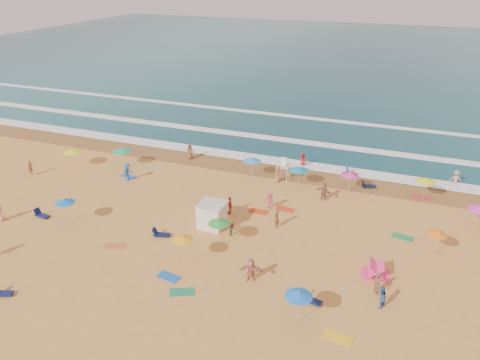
% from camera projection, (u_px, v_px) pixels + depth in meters
% --- Properties ---
extents(ground, '(220.00, 220.00, 0.00)m').
position_uv_depth(ground, '(238.00, 228.00, 39.26)').
color(ground, gold).
rests_on(ground, ground).
extents(ocean, '(220.00, 140.00, 0.18)m').
position_uv_depth(ocean, '(367.00, 57.00, 110.35)').
color(ocean, '#0C4756').
rests_on(ocean, ground).
extents(wet_sand, '(220.00, 220.00, 0.00)m').
position_uv_depth(wet_sand, '(280.00, 172.00, 49.84)').
color(wet_sand, olive).
rests_on(wet_sand, ground).
extents(surf_foam, '(200.00, 18.70, 0.05)m').
position_uv_depth(surf_foam, '(301.00, 144.00, 57.27)').
color(surf_foam, white).
rests_on(surf_foam, ground).
extents(cabana, '(2.00, 2.00, 2.00)m').
position_uv_depth(cabana, '(212.00, 216.00, 39.15)').
color(cabana, white).
rests_on(cabana, ground).
extents(cabana_roof, '(2.20, 2.20, 0.12)m').
position_uv_depth(cabana_roof, '(212.00, 204.00, 38.70)').
color(cabana_roof, silver).
rests_on(cabana_roof, cabana).
extents(bicycle, '(0.95, 1.68, 0.83)m').
position_uv_depth(bicycle, '(232.00, 228.00, 38.52)').
color(bicycle, black).
rests_on(bicycle, ground).
extents(lifeguard_stand, '(1.20, 1.20, 2.10)m').
position_uv_depth(lifeguard_stand, '(284.00, 170.00, 47.55)').
color(lifeguard_stand, white).
rests_on(lifeguard_stand, ground).
extents(beach_umbrellas, '(52.41, 23.65, 0.73)m').
position_uv_depth(beach_umbrellas, '(264.00, 191.00, 40.91)').
color(beach_umbrellas, orange).
rests_on(beach_umbrellas, ground).
extents(loungers, '(43.45, 26.78, 0.34)m').
position_uv_depth(loungers, '(284.00, 259.00, 34.81)').
color(loungers, '#101B52').
rests_on(loungers, ground).
extents(towels, '(35.73, 25.61, 0.03)m').
position_uv_depth(towels, '(226.00, 237.00, 37.91)').
color(towels, '#D11A42').
rests_on(towels, ground).
extents(beachgoers, '(42.23, 27.52, 2.12)m').
position_uv_depth(beachgoers, '(246.00, 197.00, 42.62)').
color(beachgoers, tan).
rests_on(beachgoers, ground).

